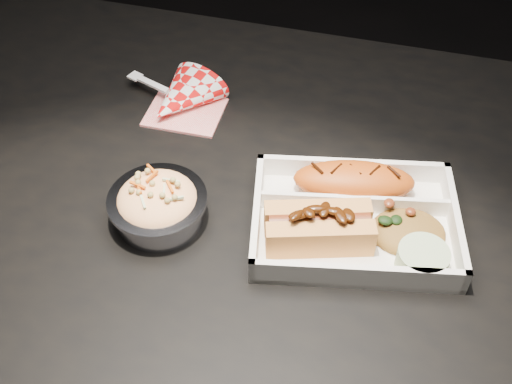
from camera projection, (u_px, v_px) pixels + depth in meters
dining_table at (251, 238)px, 0.91m from camera, size 1.20×0.80×0.75m
food_tray at (354, 223)px, 0.80m from camera, size 0.28×0.23×0.04m
fried_pastry at (354, 181)px, 0.82m from camera, size 0.17×0.09×0.04m
hotdog at (319, 226)px, 0.76m from camera, size 0.14×0.09×0.06m
fried_rice_mound at (409, 226)px, 0.78m from camera, size 0.11×0.09×0.03m
cupcake_liner at (422, 260)px, 0.74m from camera, size 0.06×0.06×0.03m
foil_coleslaw_cup at (158, 204)px, 0.79m from camera, size 0.12×0.12×0.07m
napkin_fork at (180, 99)px, 0.95m from camera, size 0.16×0.14×0.10m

